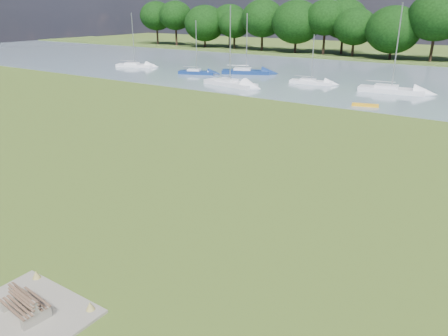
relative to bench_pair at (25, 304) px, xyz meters
The scene contains 12 objects.
ground 14.01m from the bench_pair, 90.00° to the left, with size 220.00×220.00×0.00m, color brown.
river 56.00m from the bench_pair, 90.00° to the left, with size 220.00×40.00×0.10m, color gray.
far_bank 86.00m from the bench_pair, 90.00° to the left, with size 220.00×20.00×0.40m, color #4C6626.
concrete_pad 0.41m from the bench_pair, behind, with size 4.20×3.20×0.10m, color gray.
bench_pair is the anchor object (origin of this frame).
kayak 38.09m from the bench_pair, 90.60° to the left, with size 2.61×0.61×0.26m, color orange.
sailboat_1 55.50m from the bench_pair, 113.62° to the left, with size 7.37×4.72×8.60m.
sailboat_2 63.10m from the bench_pair, 131.45° to the left, with size 6.42×3.86×8.57m.
sailboat_3 48.93m from the bench_pair, 102.39° to the left, with size 5.67×2.39×6.22m.
sailboat_5 47.26m from the bench_pair, 90.26° to the left, with size 7.59×2.90×9.95m.
sailboat_6 44.91m from the bench_pair, 114.51° to the left, with size 7.82×3.37×9.70m.
sailboat_7 54.35m from the bench_pair, 121.23° to the left, with size 5.63×3.31×7.68m.
Camera 1 is at (11.94, -20.18, 9.57)m, focal length 35.00 mm.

